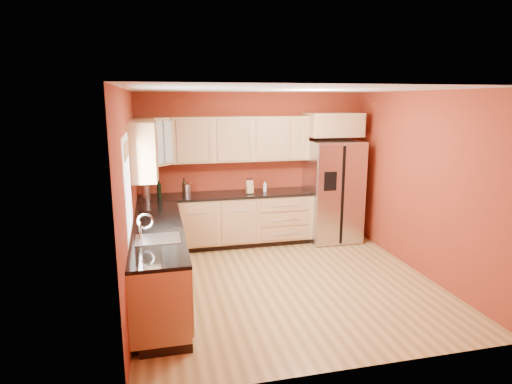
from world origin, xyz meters
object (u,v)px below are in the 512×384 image
canister_left (187,190)px  wine_bottle_a (159,188)px  refrigerator (333,191)px  knife_block (249,187)px  soap_dispenser (265,186)px

canister_left → wine_bottle_a: bearing=-177.0°
refrigerator → knife_block: refrigerator is taller
knife_block → canister_left: bearing=175.9°
refrigerator → knife_block: (-1.50, 0.02, 0.14)m
soap_dispenser → refrigerator: bearing=-5.1°
wine_bottle_a → soap_dispenser: size_ratio=1.87×
canister_left → soap_dispenser: 1.34m
refrigerator → canister_left: refrigerator is taller
soap_dispenser → wine_bottle_a: bearing=-177.5°
canister_left → soap_dispenser: size_ratio=1.15×
refrigerator → canister_left: 2.55m
refrigerator → knife_block: bearing=179.4°
knife_block → soap_dispenser: 0.31m
wine_bottle_a → soap_dispenser: (1.78, 0.08, -0.08)m
canister_left → soap_dispenser: bearing=2.4°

